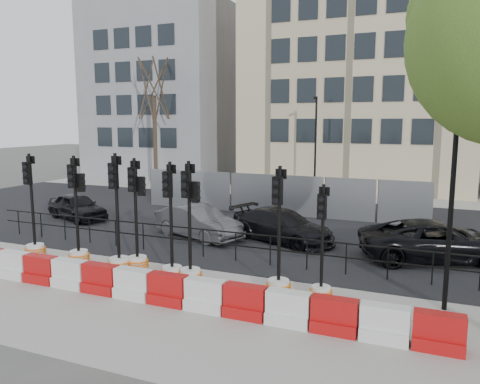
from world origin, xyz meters
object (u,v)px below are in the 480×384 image
at_px(traffic_signal_h, 321,277).
at_px(car_a, 77,207).
at_px(traffic_signal_a, 34,236).
at_px(traffic_signal_d, 137,244).
at_px(lamp_post_near, 453,180).
at_px(car_c, 282,226).

distance_m(traffic_signal_h, car_a, 13.91).
xyz_separation_m(traffic_signal_a, traffic_signal_d, (4.08, 0.14, 0.10)).
height_order(traffic_signal_a, traffic_signal_h, traffic_signal_a).
xyz_separation_m(traffic_signal_a, traffic_signal_h, (9.91, -0.12, -0.10)).
xyz_separation_m(lamp_post_near, car_c, (-5.66, 4.75, -2.60)).
bearing_deg(lamp_post_near, car_c, 140.03).
bearing_deg(traffic_signal_h, car_c, 121.39).
height_order(traffic_signal_a, car_c, traffic_signal_a).
bearing_deg(traffic_signal_h, lamp_post_near, 14.00).
height_order(traffic_signal_d, traffic_signal_h, traffic_signal_d).
height_order(traffic_signal_a, traffic_signal_d, traffic_signal_a).
height_order(lamp_post_near, car_c, lamp_post_near).
distance_m(traffic_signal_a, traffic_signal_h, 9.91).
distance_m(traffic_signal_d, car_c, 5.89).
distance_m(traffic_signal_d, car_a, 8.69).
bearing_deg(traffic_signal_d, car_a, 136.10).
relative_size(traffic_signal_a, car_a, 0.91).
relative_size(traffic_signal_h, car_c, 0.65).
bearing_deg(car_a, traffic_signal_d, -106.08).
relative_size(traffic_signal_a, car_c, 0.76).
bearing_deg(traffic_signal_d, lamp_post_near, -5.55).
height_order(lamp_post_near, car_a, lamp_post_near).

